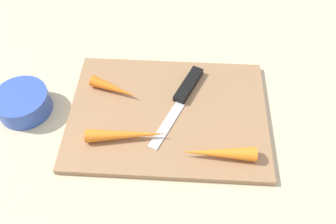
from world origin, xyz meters
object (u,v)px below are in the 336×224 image
carrot_shortest (114,88)px  small_bowl (23,103)px  cutting_board (168,114)px  knife (186,90)px  carrot_medium (218,153)px  carrot_longest (127,135)px

carrot_shortest → small_bowl: 0.17m
cutting_board → carrot_shortest: size_ratio=3.81×
cutting_board → knife: 0.06m
cutting_board → small_bowl: size_ratio=3.67×
knife → small_bowl: bearing=-56.2°
knife → cutting_board: bearing=-7.1°
carrot_medium → carrot_longest: 0.16m
cutting_board → small_bowl: bearing=-180.0°
carrot_shortest → small_bowl: bearing=-144.5°
knife → carrot_longest: size_ratio=1.37×
carrot_medium → small_bowl: small_bowl is taller
carrot_longest → small_bowl: (-0.20, 0.06, -0.00)m
knife → carrot_medium: bearing=46.3°
carrot_longest → small_bowl: 0.21m
knife → carrot_shortest: size_ratio=2.02×
cutting_board → carrot_longest: bearing=-137.6°
knife → small_bowl: (-0.30, -0.05, 0.00)m
carrot_medium → cutting_board: bearing=-46.4°
carrot_medium → carrot_longest: (-0.15, 0.03, -0.00)m
carrot_shortest → knife: bearing=24.8°
small_bowl → carrot_longest: bearing=-17.0°
carrot_medium → small_bowl: bearing=-15.0°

